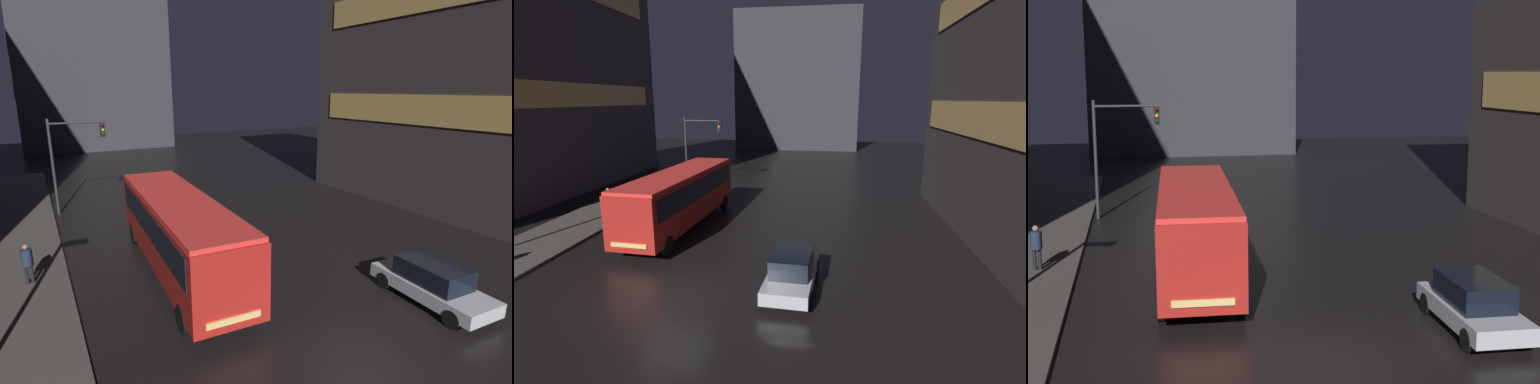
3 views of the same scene
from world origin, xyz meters
TOP-DOWN VIEW (x-y plane):
  - ground_plane at (0.00, 0.00)m, footprint 120.00×120.00m
  - sidewalk_left at (-9.00, 10.00)m, footprint 4.00×48.00m
  - building_right_block at (18.03, 9.33)m, footprint 10.07×19.58m
  - building_far_backdrop at (0.39, 51.62)m, footprint 18.07×12.00m
  - bus_near at (-2.74, 8.17)m, footprint 3.14×11.63m
  - car_taxi at (4.53, 1.29)m, footprint 1.99×4.56m
  - pedestrian_near at (-8.39, 9.88)m, footprint 0.51×0.51m
  - traffic_light_main at (-5.55, 19.78)m, footprint 3.29×0.35m

SIDE VIEW (x-z plane):
  - ground_plane at x=0.00m, z-range 0.00..0.00m
  - sidewalk_left at x=-9.00m, z-range 0.00..0.15m
  - car_taxi at x=4.53m, z-range 0.01..1.55m
  - pedestrian_near at x=-8.39m, z-range 0.32..1.98m
  - bus_near at x=-2.74m, z-range 0.39..3.73m
  - traffic_light_main at x=-5.55m, z-range 1.06..7.00m
  - building_right_block at x=18.03m, z-range 0.00..19.24m
  - building_far_backdrop at x=0.39m, z-range 0.00..19.96m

